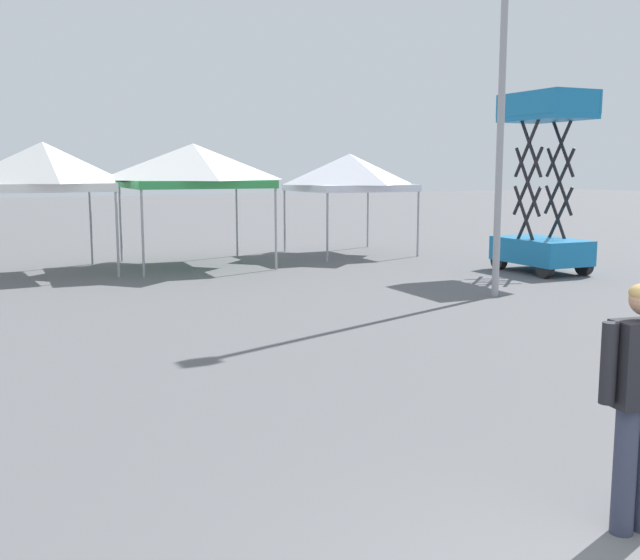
# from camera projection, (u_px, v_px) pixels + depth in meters

# --- Properties ---
(canopy_tent_center) EXTENTS (2.97, 2.97, 3.18)m
(canopy_tent_center) POSITION_uv_depth(u_px,v_px,m) (43.00, 167.00, 18.00)
(canopy_tent_center) COLOR #9E9EA3
(canopy_tent_center) RESTS_ON ground
(canopy_tent_far_right) EXTENTS (3.70, 3.70, 3.19)m
(canopy_tent_far_right) POSITION_uv_depth(u_px,v_px,m) (193.00, 166.00, 19.67)
(canopy_tent_far_right) COLOR #9E9EA3
(canopy_tent_far_right) RESTS_ON ground
(canopy_tent_behind_left) EXTENTS (3.15, 3.15, 2.99)m
(canopy_tent_behind_left) POSITION_uv_depth(u_px,v_px,m) (350.00, 172.00, 22.43)
(canopy_tent_behind_left) COLOR #9E9EA3
(canopy_tent_behind_left) RESTS_ON ground
(scissor_lift) EXTENTS (1.50, 2.36, 4.36)m
(scissor_lift) POSITION_uv_depth(u_px,v_px,m) (542.00, 220.00, 18.52)
(scissor_lift) COLOR black
(scissor_lift) RESTS_ON ground
(light_pole_near_lift) EXTENTS (0.36, 0.36, 7.59)m
(light_pole_near_lift) POSITION_uv_depth(u_px,v_px,m) (502.00, 74.00, 14.56)
(light_pole_near_lift) COLOR #9E9EA3
(light_pole_near_lift) RESTS_ON ground
(traffic_cone_lot_center) EXTENTS (0.32, 0.32, 0.57)m
(traffic_cone_lot_center) POSITION_uv_depth(u_px,v_px,m) (626.00, 345.00, 9.73)
(traffic_cone_lot_center) COLOR orange
(traffic_cone_lot_center) RESTS_ON ground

